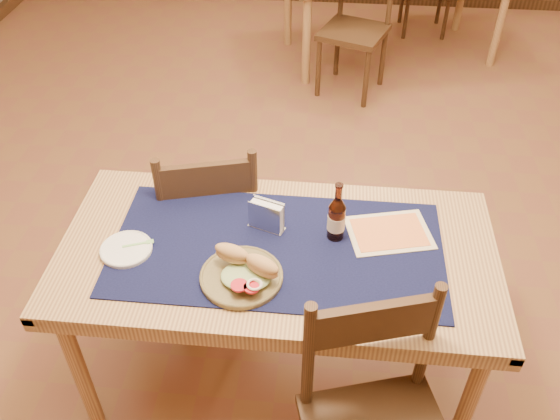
# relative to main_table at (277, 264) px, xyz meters

# --- Properties ---
(main_table) EXTENTS (1.60, 0.80, 0.75)m
(main_table) POSITION_rel_main_table_xyz_m (0.00, 0.00, 0.00)
(main_table) COLOR tan
(main_table) RESTS_ON ground
(placemat) EXTENTS (1.20, 0.60, 0.01)m
(placemat) POSITION_rel_main_table_xyz_m (0.00, 0.00, 0.09)
(placemat) COLOR #10153C
(placemat) RESTS_ON main_table
(baseboard) EXTENTS (6.00, 7.00, 0.10)m
(baseboard) POSITION_rel_main_table_xyz_m (0.00, 0.80, -0.62)
(baseboard) COLOR #432B18
(baseboard) RESTS_ON ground
(chair_main_far) EXTENTS (0.53, 0.53, 0.94)m
(chair_main_far) POSITION_rel_main_table_xyz_m (-0.35, 0.43, -0.18)
(chair_main_far) COLOR #432B18
(chair_main_far) RESTS_ON ground
(chair_back_near) EXTENTS (0.55, 0.55, 0.93)m
(chair_back_near) POSITION_rel_main_table_xyz_m (0.30, 2.57, -0.18)
(chair_back_near) COLOR #432B18
(chair_back_near) RESTS_ON ground
(sandwich_plate) EXTENTS (0.29, 0.29, 0.11)m
(sandwich_plate) POSITION_rel_main_table_xyz_m (-0.10, -0.16, 0.12)
(sandwich_plate) COLOR brown
(sandwich_plate) RESTS_ON placemat
(side_plate) EXTENTS (0.19, 0.19, 0.02)m
(side_plate) POSITION_rel_main_table_xyz_m (-0.54, -0.07, 0.10)
(side_plate) COLOR white
(side_plate) RESTS_ON placemat
(fork) EXTENTS (0.11, 0.05, 0.00)m
(fork) POSITION_rel_main_table_xyz_m (-0.50, -0.04, 0.10)
(fork) COLOR #8BD675
(fork) RESTS_ON side_plate
(beer_bottle) EXTENTS (0.06, 0.06, 0.24)m
(beer_bottle) POSITION_rel_main_table_xyz_m (0.21, 0.08, 0.18)
(beer_bottle) COLOR #4E200E
(beer_bottle) RESTS_ON placemat
(napkin_holder) EXTENTS (0.15, 0.09, 0.12)m
(napkin_holder) POSITION_rel_main_table_xyz_m (-0.05, 0.10, 0.15)
(napkin_holder) COLOR silver
(napkin_holder) RESTS_ON placemat
(menu_card) EXTENTS (0.35, 0.29, 0.01)m
(menu_card) POSITION_rel_main_table_xyz_m (0.41, 0.12, 0.09)
(menu_card) COLOR beige
(menu_card) RESTS_ON placemat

